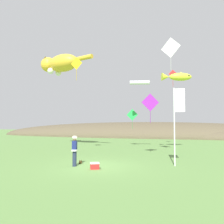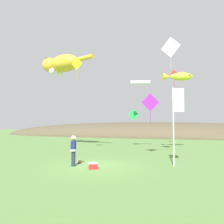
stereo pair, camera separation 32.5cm
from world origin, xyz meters
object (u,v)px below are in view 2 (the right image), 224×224
at_px(festival_banner_pole, 176,114).
at_px(kite_tube_streamer, 141,82).
at_px(kite_giant_cat, 61,64).
at_px(kite_diamond_gold, 77,64).
at_px(picnic_cooler, 93,166).
at_px(kite_fish_windsock, 178,76).
at_px(kite_diamond_green, 133,115).
at_px(kite_diamond_violet, 150,103).
at_px(festival_attendant, 73,150).
at_px(kite_diamond_red, 174,74).
at_px(kite_diamond_white, 171,47).
at_px(kite_spool, 80,162).

bearing_deg(festival_banner_pole, kite_tube_streamer, 114.08).
xyz_separation_m(kite_giant_cat, kite_diamond_gold, (3.21, -3.10, -1.02)).
bearing_deg(kite_tube_streamer, picnic_cooler, -98.54).
bearing_deg(kite_diamond_gold, kite_tube_streamer, 38.97).
bearing_deg(kite_giant_cat, kite_fish_windsock, 2.86).
height_order(picnic_cooler, kite_fish_windsock, kite_fish_windsock).
distance_m(kite_diamond_green, kite_diamond_violet, 6.76).
relative_size(festival_attendant, kite_giant_cat, 0.28).
height_order(kite_tube_streamer, kite_diamond_red, kite_diamond_red).
bearing_deg(kite_diamond_violet, picnic_cooler, -115.92).
relative_size(kite_tube_streamer, kite_diamond_gold, 0.95).
xyz_separation_m(festival_attendant, kite_diamond_green, (1.57, 11.18, 2.44)).
relative_size(picnic_cooler, kite_giant_cat, 0.09).
relative_size(festival_banner_pole, kite_diamond_white, 1.92).
relative_size(festival_attendant, kite_tube_streamer, 0.95).
bearing_deg(kite_diamond_gold, kite_giant_cat, 136.01).
bearing_deg(kite_spool, kite_fish_windsock, 51.03).
relative_size(kite_giant_cat, kite_diamond_red, 3.64).
relative_size(kite_giant_cat, kite_diamond_violet, 2.81).
bearing_deg(kite_diamond_red, picnic_cooler, -110.39).
distance_m(kite_diamond_white, kite_diamond_red, 7.07).
bearing_deg(picnic_cooler, festival_attendant, 162.41).
xyz_separation_m(kite_fish_windsock, kite_diamond_white, (-0.56, -3.96, 1.36)).
bearing_deg(kite_fish_windsock, kite_diamond_violet, -121.81).
xyz_separation_m(festival_attendant, kite_spool, (0.04, 0.80, -0.84)).
xyz_separation_m(festival_banner_pole, kite_diamond_green, (-4.28, 9.59, 0.35)).
bearing_deg(kite_spool, kite_diamond_red, 61.45).
height_order(kite_giant_cat, kite_diamond_white, kite_giant_cat).
bearing_deg(kite_giant_cat, kite_diamond_gold, -43.99).
height_order(festival_attendant, kite_diamond_green, kite_diamond_green).
relative_size(picnic_cooler, festival_banner_pole, 0.13).
height_order(kite_spool, kite_diamond_red, kite_diamond_red).
bearing_deg(kite_fish_windsock, kite_diamond_green, 148.10).
relative_size(kite_tube_streamer, kite_diamond_white, 0.78).
xyz_separation_m(kite_giant_cat, kite_diamond_green, (6.80, 3.41, -5.11)).
bearing_deg(kite_diamond_gold, festival_attendant, -66.68).
xyz_separation_m(kite_diamond_red, kite_diamond_gold, (-7.84, -6.77, -0.14)).
relative_size(picnic_cooler, kite_diamond_gold, 0.30).
height_order(kite_diamond_green, kite_diamond_gold, kite_diamond_gold).
bearing_deg(kite_diamond_white, kite_spool, -147.16).
bearing_deg(festival_attendant, festival_banner_pole, 15.22).
relative_size(kite_diamond_white, kite_diamond_gold, 1.23).
height_order(festival_banner_pole, kite_diamond_green, festival_banner_pole).
height_order(kite_spool, picnic_cooler, picnic_cooler).
distance_m(festival_banner_pole, kite_diamond_violet, 3.94).
bearing_deg(kite_giant_cat, kite_diamond_white, -17.43).
height_order(kite_spool, kite_diamond_green, kite_diamond_green).
height_order(picnic_cooler, kite_tube_streamer, kite_tube_streamer).
xyz_separation_m(festival_banner_pole, kite_tube_streamer, (-3.10, 6.93, 3.32)).
bearing_deg(kite_giant_cat, kite_spool, -52.90).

